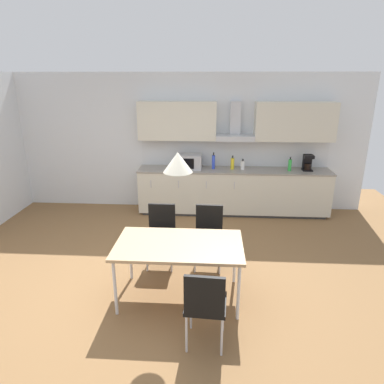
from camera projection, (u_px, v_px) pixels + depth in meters
The scene contains 16 objects.
ground_plane at pixel (154, 281), 4.55m from camera, with size 9.31×8.36×0.02m, color brown.
wall_back at pixel (176, 142), 6.81m from camera, with size 7.45×0.10×2.66m, color silver.
kitchen_counter at pixel (233, 191), 6.70m from camera, with size 3.67×0.61×0.88m.
backsplash_tile at pixel (234, 153), 6.74m from camera, with size 3.65×0.02×0.51m, color silver.
upper_wall_cabinets at pixel (235, 122), 6.39m from camera, with size 3.65×0.40×0.71m.
microwave at pixel (189, 162), 6.56m from camera, with size 0.48×0.35×0.28m.
coffee_maker at pixel (308, 162), 6.45m from camera, with size 0.18×0.19×0.30m.
bottle_white at pixel (243, 165), 6.51m from camera, with size 0.08×0.08×0.21m.
bottle_yellow at pixel (232, 163), 6.54m from camera, with size 0.07×0.07×0.26m.
bottle_blue at pixel (213, 162), 6.56m from camera, with size 0.06×0.06×0.32m.
bottle_green at pixel (290, 165), 6.42m from camera, with size 0.06×0.06×0.27m.
dining_table at pixel (179, 247), 3.99m from camera, with size 1.48×0.85×0.72m.
chair_far_right at pixel (209, 230), 4.78m from camera, with size 0.42×0.42×0.87m.
chair_far_left at pixel (161, 229), 4.82m from camera, with size 0.40×0.40×0.87m.
chair_near_right at pixel (205, 302), 3.26m from camera, with size 0.42×0.42×0.87m.
pendant_lamp at pixel (178, 162), 3.67m from camera, with size 0.32×0.32×0.22m, color silver.
Camera 1 is at (0.75, -3.90, 2.56)m, focal length 32.00 mm.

